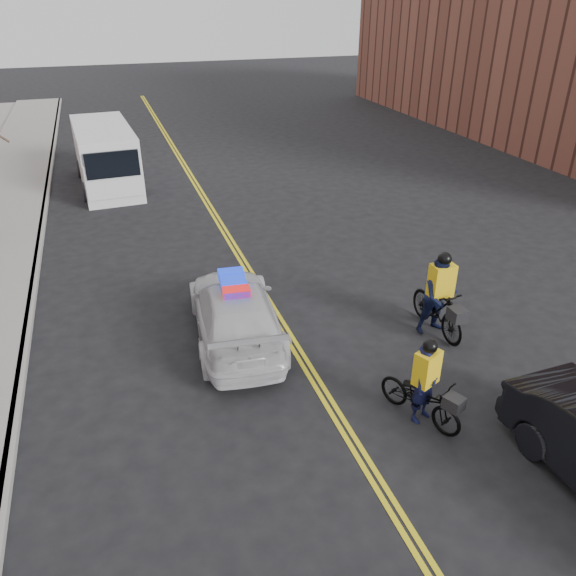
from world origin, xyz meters
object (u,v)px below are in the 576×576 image
(cargo_van, at_px, (106,158))
(cyclist_far, at_px, (439,301))
(cyclist_near, at_px, (424,392))
(police_cruiser, at_px, (235,311))

(cargo_van, xyz_separation_m, cyclist_far, (6.99, -14.31, -0.39))
(cargo_van, xyz_separation_m, cyclist_near, (5.03, -16.99, -0.59))
(cargo_van, distance_m, cyclist_near, 17.73)
(cyclist_far, bearing_deg, police_cruiser, 163.01)
(cyclist_near, xyz_separation_m, cyclist_far, (1.96, 2.68, 0.20))
(police_cruiser, distance_m, cyclist_near, 4.83)
(cargo_van, relative_size, cyclist_far, 2.88)
(police_cruiser, height_order, cyclist_far, cyclist_far)
(cyclist_far, bearing_deg, cyclist_near, -127.79)
(cyclist_near, bearing_deg, cargo_van, 82.34)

